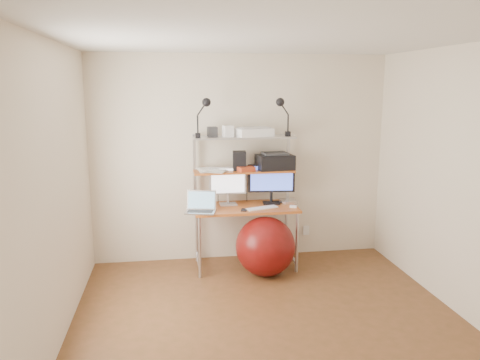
# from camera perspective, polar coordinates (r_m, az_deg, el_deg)

# --- Properties ---
(room) EXTENTS (3.60, 3.60, 3.60)m
(room) POSITION_cam_1_polar(r_m,az_deg,el_deg) (3.98, 4.06, -1.30)
(room) COLOR brown
(room) RESTS_ON ground
(computer_desk) EXTENTS (1.20, 0.60, 1.57)m
(computer_desk) POSITION_cam_1_polar(r_m,az_deg,el_deg) (5.49, 0.57, -0.90)
(computer_desk) COLOR #BA5224
(computer_desk) RESTS_ON ground
(desktop) EXTENTS (1.20, 0.60, 0.00)m
(desktop) POSITION_cam_1_polar(r_m,az_deg,el_deg) (5.48, 0.67, -3.24)
(desktop) COLOR #BA5224
(desktop) RESTS_ON computer_desk
(mid_shelf) EXTENTS (1.18, 0.34, 0.00)m
(mid_shelf) POSITION_cam_1_polar(r_m,az_deg,el_deg) (5.51, 0.46, 1.23)
(mid_shelf) COLOR #BA5224
(mid_shelf) RESTS_ON computer_desk
(top_shelf) EXTENTS (1.18, 0.34, 0.00)m
(top_shelf) POSITION_cam_1_polar(r_m,az_deg,el_deg) (5.46, 0.47, 5.37)
(top_shelf) COLOR #BCBCC1
(top_shelf) RESTS_ON computer_desk
(floor) EXTENTS (3.60, 3.60, 0.00)m
(floor) POSITION_cam_1_polar(r_m,az_deg,el_deg) (4.43, 3.83, -17.28)
(floor) COLOR brown
(floor) RESTS_ON ground
(wall_outlet) EXTENTS (0.08, 0.01, 0.12)m
(wall_outlet) POSITION_cam_1_polar(r_m,az_deg,el_deg) (6.11, 8.06, -6.09)
(wall_outlet) COLOR white
(wall_outlet) RESTS_ON room
(monitor_silver) EXTENTS (0.44, 0.16, 0.49)m
(monitor_silver) POSITION_cam_1_polar(r_m,az_deg,el_deg) (5.51, -1.49, -0.36)
(monitor_silver) COLOR #B8B7BC
(monitor_silver) RESTS_ON desktop
(monitor_black) EXTENTS (0.56, 0.18, 0.56)m
(monitor_black) POSITION_cam_1_polar(r_m,az_deg,el_deg) (5.58, 3.85, -0.03)
(monitor_black) COLOR black
(monitor_black) RESTS_ON desktop
(laptop) EXTENTS (0.38, 0.33, 0.29)m
(laptop) POSITION_cam_1_polar(r_m,az_deg,el_deg) (5.27, -4.79, -3.33)
(laptop) COLOR silver
(laptop) RESTS_ON desktop
(keyboard) EXTENTS (0.40, 0.23, 0.01)m
(keyboard) POSITION_cam_1_polar(r_m,az_deg,el_deg) (5.39, 2.69, -3.43)
(keyboard) COLOR white
(keyboard) RESTS_ON desktop
(mouse) EXTENTS (0.09, 0.07, 0.02)m
(mouse) POSITION_cam_1_polar(r_m,az_deg,el_deg) (5.47, 6.49, -3.23)
(mouse) COLOR white
(mouse) RESTS_ON desktop
(mac_mini) EXTENTS (0.20, 0.20, 0.04)m
(mac_mini) POSITION_cam_1_polar(r_m,az_deg,el_deg) (5.68, 5.90, -2.59)
(mac_mini) COLOR silver
(mac_mini) RESTS_ON desktop
(phone) EXTENTS (0.09, 0.13, 0.01)m
(phone) POSITION_cam_1_polar(r_m,az_deg,el_deg) (5.31, 0.50, -3.66)
(phone) COLOR black
(phone) RESTS_ON desktop
(printer) EXTENTS (0.45, 0.33, 0.20)m
(printer) POSITION_cam_1_polar(r_m,az_deg,el_deg) (5.57, 4.27, 2.29)
(printer) COLOR black
(printer) RESTS_ON mid_shelf
(nas_cube) EXTENTS (0.17, 0.17, 0.22)m
(nas_cube) POSITION_cam_1_polar(r_m,az_deg,el_deg) (5.49, -0.08, 2.37)
(nas_cube) COLOR black
(nas_cube) RESTS_ON mid_shelf
(red_box) EXTENTS (0.22, 0.18, 0.05)m
(red_box) POSITION_cam_1_polar(r_m,az_deg,el_deg) (5.43, 0.75, 1.35)
(red_box) COLOR #BC3F1E
(red_box) RESTS_ON mid_shelf
(scanner) EXTENTS (0.46, 0.35, 0.11)m
(scanner) POSITION_cam_1_polar(r_m,az_deg,el_deg) (5.45, 1.69, 5.90)
(scanner) COLOR white
(scanner) RESTS_ON top_shelf
(box_white) EXTENTS (0.13, 0.12, 0.13)m
(box_white) POSITION_cam_1_polar(r_m,az_deg,el_deg) (5.39, -1.48, 5.96)
(box_white) COLOR white
(box_white) RESTS_ON top_shelf
(box_grey) EXTENTS (0.12, 0.12, 0.11)m
(box_grey) POSITION_cam_1_polar(r_m,az_deg,el_deg) (5.44, -3.39, 5.91)
(box_grey) COLOR #303032
(box_grey) RESTS_ON top_shelf
(clip_lamp_left) EXTENTS (0.18, 0.10, 0.44)m
(clip_lamp_left) POSITION_cam_1_polar(r_m,az_deg,el_deg) (5.27, -4.34, 8.65)
(clip_lamp_left) COLOR black
(clip_lamp_left) RESTS_ON top_shelf
(clip_lamp_right) EXTENTS (0.18, 0.10, 0.44)m
(clip_lamp_right) POSITION_cam_1_polar(r_m,az_deg,el_deg) (5.44, 5.12, 8.70)
(clip_lamp_right) COLOR black
(clip_lamp_right) RESTS_ON top_shelf
(exercise_ball) EXTENTS (0.68, 0.68, 0.68)m
(exercise_ball) POSITION_cam_1_polar(r_m,az_deg,el_deg) (5.36, 3.11, -8.08)
(exercise_ball) COLOR #6A0B0C
(exercise_ball) RESTS_ON floor
(paper_stack) EXTENTS (0.41, 0.43, 0.02)m
(paper_stack) POSITION_cam_1_polar(r_m,az_deg,el_deg) (5.46, -3.49, 1.24)
(paper_stack) COLOR white
(paper_stack) RESTS_ON mid_shelf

